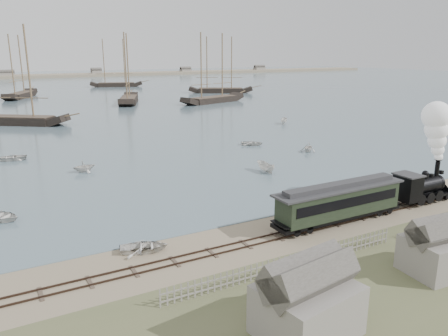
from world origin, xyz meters
TOP-DOWN VIEW (x-y plane):
  - ground at (0.00, 0.00)m, footprint 600.00×600.00m
  - harbor_water at (0.00, 170.00)m, footprint 600.00×336.00m
  - rail_track at (0.00, -2.00)m, footprint 120.00×1.80m
  - picket_fence_west at (-6.50, -7.00)m, footprint 19.00×0.10m
  - shed_left at (-10.00, -13.00)m, footprint 5.00×4.00m
  - shed_mid at (2.00, -12.00)m, footprint 4.00×3.50m
  - far_spit at (0.00, 250.00)m, footprint 500.00×20.00m
  - locomotive at (14.75, -2.00)m, footprint 7.72×2.88m
  - passenger_coach at (2.57, -2.00)m, footprint 13.11×2.53m
  - beached_dinghy at (-14.38, 0.68)m, footprint 3.55×4.23m
  - rowboat_1 at (-13.60, 25.82)m, footprint 2.81×3.13m
  - rowboat_2 at (6.21, 14.83)m, footprint 3.27×1.26m
  - rowboat_3 at (13.45, 29.36)m, footprint 4.12×4.31m
  - rowboat_4 at (18.34, 21.29)m, footprint 3.37×3.45m
  - rowboat_5 at (30.73, 44.23)m, footprint 3.21×3.01m
  - rowboat_6 at (-21.19, 36.85)m, footprint 3.35×4.34m
  - schooner_2 at (-17.89, 70.26)m, footprint 20.11×16.66m
  - schooner_3 at (13.95, 97.56)m, footprint 12.60×22.32m
  - schooner_4 at (36.06, 86.33)m, footprint 22.94×11.77m
  - schooner_5 at (53.10, 113.29)m, footprint 22.98×15.47m
  - schooner_7 at (-12.61, 128.79)m, footprint 13.14×21.61m
  - schooner_8 at (27.57, 160.23)m, footprint 22.22×11.36m

SIDE VIEW (x-z plane):
  - ground at x=0.00m, z-range 0.00..0.00m
  - picket_fence_west at x=-6.50m, z-range -0.60..0.60m
  - shed_left at x=-10.00m, z-range -2.05..2.05m
  - shed_mid at x=2.00m, z-range -1.80..1.80m
  - far_spit at x=0.00m, z-range -0.90..0.90m
  - harbor_water at x=0.00m, z-range 0.00..0.06m
  - rail_track at x=0.00m, z-range -0.04..0.12m
  - beached_dinghy at x=-14.38m, z-range 0.00..0.75m
  - rowboat_3 at x=13.45m, z-range 0.06..0.79m
  - rowboat_6 at x=-21.19m, z-range 0.06..0.89m
  - rowboat_5 at x=30.73m, z-range 0.06..1.30m
  - rowboat_2 at x=6.21m, z-range 0.06..1.32m
  - rowboat_4 at x=18.34m, z-range 0.06..1.44m
  - rowboat_1 at x=-13.60m, z-range 0.06..1.54m
  - passenger_coach at x=2.57m, z-range 0.43..3.62m
  - locomotive at x=14.75m, z-range -0.38..9.25m
  - schooner_2 at x=-17.89m, z-range 0.06..20.06m
  - schooner_3 at x=13.95m, z-range 0.06..20.06m
  - schooner_4 at x=36.06m, z-range 0.06..20.06m
  - schooner_5 at x=53.10m, z-range 0.06..20.06m
  - schooner_7 at x=-12.61m, z-range 0.06..20.06m
  - schooner_8 at x=27.57m, z-range 0.06..20.06m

